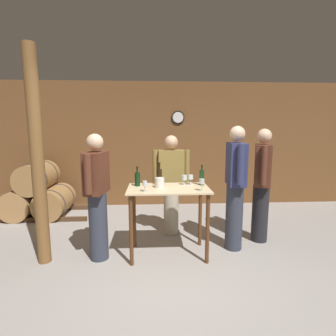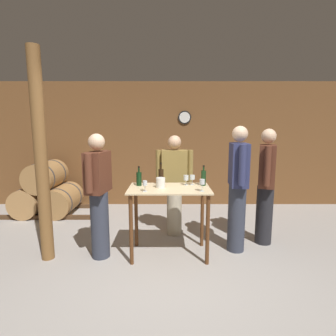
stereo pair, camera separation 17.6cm
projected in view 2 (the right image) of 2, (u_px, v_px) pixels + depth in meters
name	position (u px, v px, depth m)	size (l,w,h in m)	color
ground_plane	(170.00, 273.00, 3.15)	(14.00, 14.00, 0.00)	#9E9993
back_wall	(168.00, 145.00, 5.78)	(8.40, 0.08, 2.70)	brown
barrel_rack	(46.00, 192.00, 5.25)	(2.00, 0.89, 1.07)	#4C331E
tasting_table	(168.00, 202.00, 3.50)	(1.08, 0.65, 0.94)	beige
wooden_post	(39.00, 158.00, 3.29)	(0.16, 0.16, 2.70)	brown
wine_bottle_far_left	(138.00, 178.00, 3.59)	(0.07, 0.07, 0.27)	black
wine_bottle_left	(160.00, 176.00, 3.62)	(0.07, 0.07, 0.31)	black
wine_bottle_center	(202.00, 177.00, 3.60)	(0.07, 0.07, 0.28)	#193819
wine_glass_near_left	(144.00, 184.00, 3.26)	(0.06, 0.06, 0.14)	silver
wine_glass_near_center	(185.00, 178.00, 3.62)	(0.07, 0.07, 0.14)	silver
wine_glass_near_right	(191.00, 178.00, 3.63)	(0.07, 0.07, 0.14)	silver
wine_glass_far_side	(201.00, 182.00, 3.27)	(0.06, 0.06, 0.15)	silver
ice_bucket	(159.00, 183.00, 3.48)	(0.12, 0.12, 0.13)	white
person_host	(97.00, 194.00, 3.41)	(0.29, 0.58, 1.65)	#333847
person_visitor_with_scarf	(236.00, 186.00, 3.61)	(0.25, 0.59, 1.75)	#333847
person_visitor_bearded	(264.00, 184.00, 3.85)	(0.34, 0.56, 1.71)	#232328
person_visitor_near_door	(173.00, 183.00, 4.19)	(0.59, 0.24, 1.61)	#B7AD93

